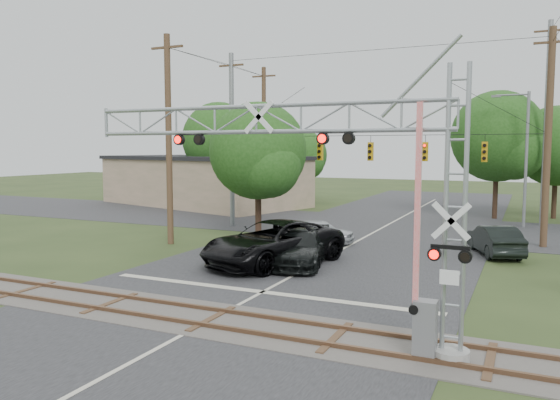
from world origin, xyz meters
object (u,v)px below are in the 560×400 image
at_px(pickup_black, 273,243).
at_px(streetlight, 524,152).
at_px(commercial_building, 203,180).
at_px(car_dark, 301,248).
at_px(crossing_gantry, 326,176).
at_px(traffic_signal_span, 386,142).
at_px(sedan_silver, 319,231).

xyz_separation_m(pickup_black, streetlight, (10.01, 17.44, 4.02)).
bearing_deg(commercial_building, car_dark, -31.70).
distance_m(crossing_gantry, car_dark, 10.62).
bearing_deg(pickup_black, traffic_signal_span, 94.32).
xyz_separation_m(car_dark, sedan_silver, (-1.24, 5.54, -0.10)).
bearing_deg(sedan_silver, streetlight, -44.59).
xyz_separation_m(crossing_gantry, car_dark, (-4.38, 8.91, -3.75)).
bearing_deg(streetlight, pickup_black, -119.85).
height_order(pickup_black, car_dark, pickup_black).
relative_size(traffic_signal_span, streetlight, 2.16).
bearing_deg(streetlight, sedan_silver, -131.36).
relative_size(crossing_gantry, pickup_black, 1.59).
xyz_separation_m(traffic_signal_span, pickup_black, (-2.67, -9.91, -4.66)).
distance_m(traffic_signal_span, streetlight, 10.54).
bearing_deg(streetlight, traffic_signal_span, -134.23).
height_order(traffic_signal_span, commercial_building, traffic_signal_span).
bearing_deg(car_dark, sedan_silver, 90.87).
bearing_deg(crossing_gantry, traffic_signal_span, 98.89).
relative_size(crossing_gantry, commercial_building, 0.53).
bearing_deg(car_dark, streetlight, 50.75).
distance_m(crossing_gantry, pickup_black, 10.72).
relative_size(car_dark, streetlight, 0.60).
bearing_deg(crossing_gantry, pickup_black, 123.26).
xyz_separation_m(crossing_gantry, traffic_signal_span, (-2.87, 18.36, 1.11)).
distance_m(traffic_signal_span, sedan_silver, 6.89).
distance_m(crossing_gantry, sedan_silver, 15.97).
bearing_deg(commercial_building, pickup_black, -34.17).
xyz_separation_m(crossing_gantry, pickup_black, (-5.55, 8.46, -3.55)).
xyz_separation_m(car_dark, streetlight, (8.84, 16.98, 4.23)).
bearing_deg(traffic_signal_span, crossing_gantry, -81.11).
relative_size(pickup_black, sedan_silver, 1.79).
bearing_deg(car_dark, pickup_black, -170.34).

